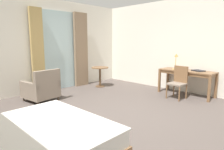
# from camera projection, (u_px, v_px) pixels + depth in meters

# --- Properties ---
(ground) EXTENTS (6.93, 6.56, 0.10)m
(ground) POSITION_uv_depth(u_px,v_px,m) (108.00, 119.00, 4.17)
(ground) COLOR #564C47
(wall_back) EXTENTS (6.53, 0.12, 2.85)m
(wall_back) POSITION_uv_depth(u_px,v_px,m) (38.00, 46.00, 6.01)
(wall_back) COLOR white
(wall_back) RESTS_ON ground
(wall_right) EXTENTS (0.12, 6.16, 2.85)m
(wall_right) POSITION_uv_depth(u_px,v_px,m) (182.00, 46.00, 6.17)
(wall_right) COLOR white
(wall_right) RESTS_ON ground
(balcony_glass_door) EXTENTS (1.13, 0.02, 2.51)m
(balcony_glass_door) POSITION_uv_depth(u_px,v_px,m) (59.00, 51.00, 6.45)
(balcony_glass_door) COLOR silver
(balcony_glass_door) RESTS_ON ground
(curtain_panel_left) EXTENTS (0.37, 0.10, 2.52)m
(curtain_panel_left) POSITION_uv_depth(u_px,v_px,m) (38.00, 52.00, 5.83)
(curtain_panel_left) COLOR tan
(curtain_panel_left) RESTS_ON ground
(curtain_panel_right) EXTENTS (0.52, 0.10, 2.52)m
(curtain_panel_right) POSITION_uv_depth(u_px,v_px,m) (81.00, 50.00, 6.93)
(curtain_panel_right) COLOR #897056
(curtain_panel_right) RESTS_ON ground
(writing_desk) EXTENTS (0.59, 1.56, 0.73)m
(writing_desk) POSITION_uv_depth(u_px,v_px,m) (187.00, 73.00, 5.75)
(writing_desk) COLOR brown
(writing_desk) RESTS_ON ground
(desk_chair) EXTENTS (0.44, 0.44, 0.89)m
(desk_chair) POSITION_uv_depth(u_px,v_px,m) (178.00, 81.00, 5.45)
(desk_chair) COLOR gray
(desk_chair) RESTS_ON ground
(desk_lamp) EXTENTS (0.25, 0.18, 0.48)m
(desk_lamp) POSITION_uv_depth(u_px,v_px,m) (176.00, 59.00, 5.94)
(desk_lamp) COLOR tan
(desk_lamp) RESTS_ON writing_desk
(closed_book) EXTENTS (0.35, 0.38, 0.03)m
(closed_book) POSITION_uv_depth(u_px,v_px,m) (198.00, 71.00, 5.59)
(closed_book) COLOR #232328
(closed_book) RESTS_ON writing_desk
(armchair_by_window) EXTENTS (0.83, 0.86, 0.85)m
(armchair_by_window) POSITION_uv_depth(u_px,v_px,m) (42.00, 89.00, 5.21)
(armchair_by_window) COLOR gray
(armchair_by_window) RESTS_ON ground
(round_cafe_table) EXTENTS (0.59, 0.59, 0.68)m
(round_cafe_table) POSITION_uv_depth(u_px,v_px,m) (100.00, 72.00, 6.85)
(round_cafe_table) COLOR brown
(round_cafe_table) RESTS_ON ground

